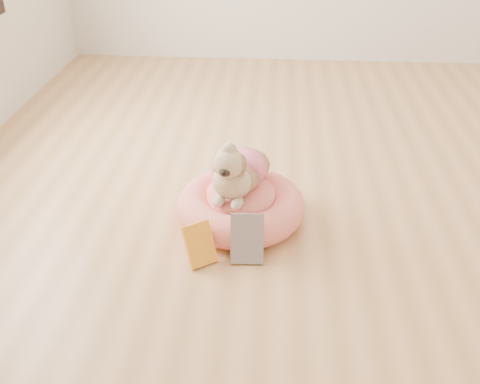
# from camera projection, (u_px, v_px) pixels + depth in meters

# --- Properties ---
(floor) EXTENTS (4.50, 4.50, 0.00)m
(floor) POSITION_uv_depth(u_px,v_px,m) (323.00, 203.00, 2.64)
(floor) COLOR tan
(floor) RESTS_ON ground
(pet_bed) EXTENTS (0.59, 0.59, 0.15)m
(pet_bed) POSITION_uv_depth(u_px,v_px,m) (241.00, 206.00, 2.48)
(pet_bed) COLOR #FE7A63
(pet_bed) RESTS_ON floor
(dog) EXTENTS (0.37, 0.46, 0.30)m
(dog) POSITION_uv_depth(u_px,v_px,m) (237.00, 161.00, 2.37)
(dog) COLOR brown
(dog) RESTS_ON pet_bed
(book_yellow) EXTENTS (0.16, 0.15, 0.17)m
(book_yellow) POSITION_uv_depth(u_px,v_px,m) (200.00, 244.00, 2.21)
(book_yellow) COLOR yellow
(book_yellow) RESTS_ON floor
(book_white) EXTENTS (0.14, 0.12, 0.20)m
(book_white) POSITION_uv_depth(u_px,v_px,m) (247.00, 239.00, 2.22)
(book_white) COLOR silver
(book_white) RESTS_ON floor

